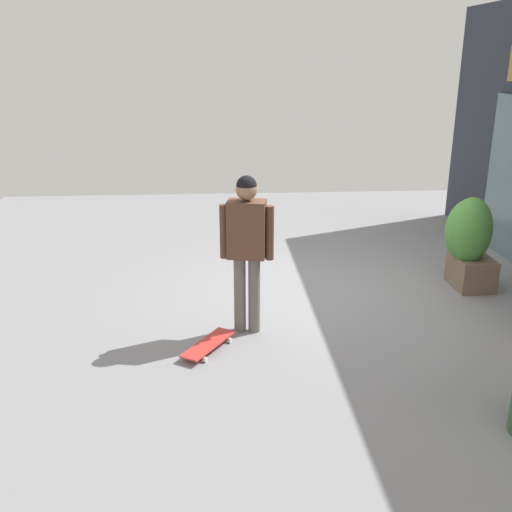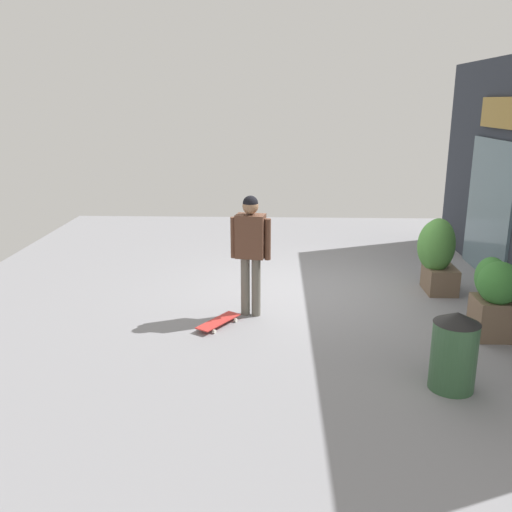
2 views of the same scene
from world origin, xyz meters
The scene contains 4 objects.
ground_plane centered at (0.00, 0.00, 0.00)m, with size 12.00×12.00×0.00m, color gray.
skateboarder centered at (1.00, -1.02, 1.08)m, with size 0.33×0.57×1.76m.
skateboard centered at (1.43, -1.45, 0.06)m, with size 0.75×0.59×0.08m.
planter_box_right centered at (-0.13, 1.94, 0.69)m, with size 0.67×0.64×1.23m.
Camera 1 is at (6.97, -1.32, 2.92)m, focal length 41.13 mm.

